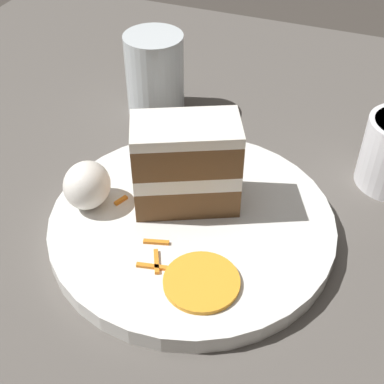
{
  "coord_description": "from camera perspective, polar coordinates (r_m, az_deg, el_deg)",
  "views": [
    {
      "loc": [
        0.38,
        0.09,
        0.4
      ],
      "look_at": [
        0.04,
        -0.04,
        0.08
      ],
      "focal_mm": 50.0,
      "sensor_mm": 36.0,
      "label": 1
    }
  ],
  "objects": [
    {
      "name": "ground_plane",
      "position": [
        0.56,
        5.7,
        -4.59
      ],
      "size": [
        6.0,
        6.0,
        0.0
      ],
      "primitive_type": "plane",
      "color": "#38332D",
      "rests_on": "ground"
    },
    {
      "name": "dining_table",
      "position": [
        0.55,
        5.81,
        -3.5
      ],
      "size": [
        0.92,
        1.1,
        0.03
      ],
      "primitive_type": "cube",
      "color": "#56514C",
      "rests_on": "ground"
    },
    {
      "name": "plate",
      "position": [
        0.51,
        -0.0,
        -3.41
      ],
      "size": [
        0.27,
        0.27,
        0.02
      ],
      "primitive_type": "cylinder",
      "color": "white",
      "rests_on": "dining_table"
    },
    {
      "name": "cake_slice",
      "position": [
        0.49,
        -0.63,
        2.95
      ],
      "size": [
        0.09,
        0.11,
        0.09
      ],
      "rotation": [
        0.0,
        0.0,
        0.45
      ],
      "color": "brown",
      "rests_on": "plate"
    },
    {
      "name": "cream_dollop",
      "position": [
        0.51,
        -11.14,
        0.72
      ],
      "size": [
        0.05,
        0.04,
        0.05
      ],
      "primitive_type": "ellipsoid",
      "color": "white",
      "rests_on": "plate"
    },
    {
      "name": "orange_garnish",
      "position": [
        0.45,
        1.03,
        -9.55
      ],
      "size": [
        0.06,
        0.06,
        0.0
      ],
      "primitive_type": "cylinder",
      "color": "orange",
      "rests_on": "plate"
    },
    {
      "name": "carrot_shreds_scatter",
      "position": [
        0.48,
        -4.63,
        -5.89
      ],
      "size": [
        0.08,
        0.08,
        0.0
      ],
      "color": "orange",
      "rests_on": "plate"
    },
    {
      "name": "drinking_glass",
      "position": [
        0.66,
        -3.95,
        11.84
      ],
      "size": [
        0.07,
        0.07,
        0.1
      ],
      "color": "silver",
      "rests_on": "dining_table"
    }
  ]
}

